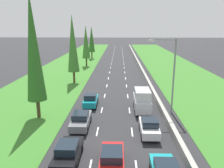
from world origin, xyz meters
TOP-DOWN VIEW (x-y plane):
  - ground_plane at (0.00, 60.00)m, footprint 300.00×300.00m
  - grass_verge_left at (-12.65, 60.00)m, footprint 14.00×140.00m
  - grass_verge_right at (14.35, 60.00)m, footprint 14.00×140.00m
  - median_barrier at (5.70, 60.00)m, footprint 0.44×120.00m
  - lane_markings at (0.00, 60.00)m, footprint 3.64×116.00m
  - black_sedan_left_lane at (-3.54, 15.67)m, footprint 1.82×4.50m
  - white_hatchback_right_lane at (3.35, 20.41)m, footprint 1.74×3.90m
  - grey_sedan_left_lane at (-3.56, 21.98)m, footprint 1.82×4.50m
  - teal_hatchback_left_lane at (-3.32, 28.40)m, footprint 1.74×3.90m
  - silver_van_right_lane at (3.28, 26.89)m, footprint 1.96×4.90m
  - red_sedan_centre_lane at (-0.09, 14.78)m, footprint 1.82×4.50m
  - poplar_tree_second at (-8.87, 24.39)m, footprint 2.15×2.15m
  - poplar_tree_third at (-7.93, 40.90)m, footprint 2.11×2.11m
  - poplar_tree_fourth at (-8.13, 58.79)m, footprint 2.06×2.06m
  - poplar_tree_fifth at (-8.39, 73.18)m, footprint 2.06×2.06m
  - street_light_mast at (6.48, 26.30)m, footprint 3.20×0.28m

SIDE VIEW (x-z plane):
  - ground_plane at x=0.00m, z-range 0.00..0.00m
  - lane_markings at x=0.00m, z-range 0.00..0.01m
  - grass_verge_left at x=-12.65m, z-range 0.00..0.04m
  - grass_verge_right at x=14.35m, z-range 0.00..0.04m
  - median_barrier at x=5.70m, z-range 0.00..0.85m
  - black_sedan_left_lane at x=-3.54m, z-range -0.01..1.63m
  - grey_sedan_left_lane at x=-3.56m, z-range -0.01..1.63m
  - red_sedan_centre_lane at x=-0.09m, z-range -0.01..1.63m
  - white_hatchback_right_lane at x=3.35m, z-range -0.02..1.70m
  - teal_hatchback_left_lane at x=-3.32m, z-range -0.02..1.70m
  - silver_van_right_lane at x=3.28m, z-range -0.01..2.81m
  - street_light_mast at x=6.48m, z-range 0.73..9.73m
  - poplar_tree_fifth at x=-8.39m, z-range 1.05..11.34m
  - poplar_tree_fourth at x=-8.13m, z-range 1.05..11.57m
  - poplar_tree_third at x=-7.93m, z-range 1.05..13.40m
  - poplar_tree_second at x=-8.87m, z-range 1.05..15.01m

